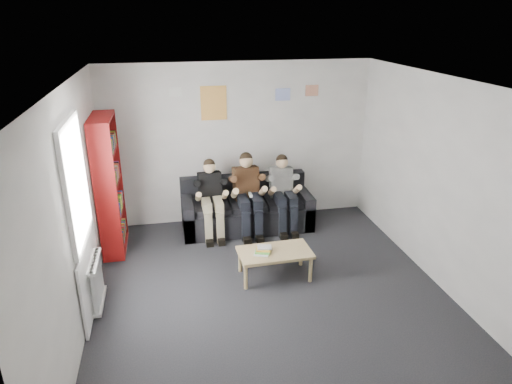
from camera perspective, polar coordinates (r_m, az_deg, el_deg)
The scene contains 14 objects.
room_shell at distance 5.42m, azimuth 2.16°, elevation -0.87°, with size 5.00×5.00×5.00m.
sofa at distance 7.72m, azimuth -1.23°, elevation -2.25°, with size 2.15×0.88×0.83m.
bookshelf at distance 7.08m, azimuth -17.85°, elevation 0.81°, with size 0.31×0.93×2.06m.
coffee_table at distance 6.27m, azimuth 2.36°, elevation -7.78°, with size 0.99×0.54×0.40m.
game_cases at distance 6.19m, azimuth 0.87°, elevation -7.32°, with size 0.25×0.23×0.06m.
person_left at distance 7.34m, azimuth -5.58°, elevation -0.87°, with size 0.37×0.79×1.24m.
person_middle at distance 7.41m, azimuth -0.98°, elevation -0.34°, with size 0.40×0.87×1.32m.
person_right at distance 7.54m, azimuth 3.49°, elevation -0.17°, with size 0.37×0.79×1.25m.
radiator at distance 6.00m, azimuth -19.24°, elevation -10.55°, with size 0.10×0.64×0.60m.
window at distance 5.69m, azimuth -20.81°, elevation -4.75°, with size 0.05×1.30×2.36m.
poster_large at distance 7.52m, azimuth -5.31°, elevation 11.01°, with size 0.42×0.01×0.55m, color #DBD74D.
poster_blue at distance 7.71m, azimuth 3.37°, elevation 12.07°, with size 0.25×0.01×0.20m, color #436CE5.
poster_pink at distance 7.84m, azimuth 7.00°, elevation 12.49°, with size 0.22×0.01×0.18m, color #D04192.
poster_sign at distance 7.45m, azimuth -10.06°, elevation 12.23°, with size 0.20×0.01×0.14m, color white.
Camera 1 is at (-1.20, -4.86, 3.42)m, focal length 32.00 mm.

